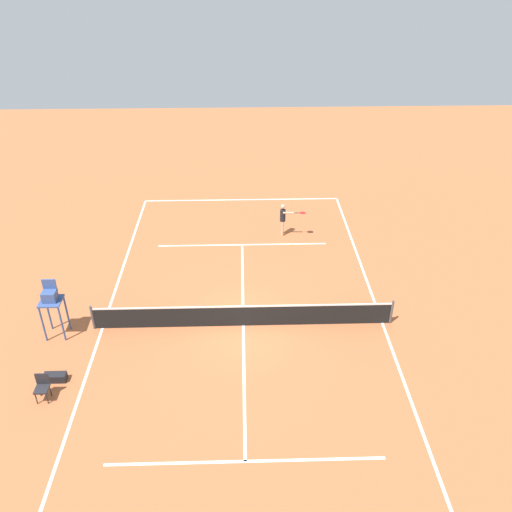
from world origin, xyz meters
The scene contains 8 objects.
ground_plane centered at (0.00, 0.00, 0.00)m, with size 60.00×60.00×0.00m, color #B76038.
court_lines centered at (0.00, 0.00, 0.00)m, with size 11.11×22.92×0.01m.
tennis_net centered at (0.00, 0.00, 0.50)m, with size 11.71×0.10×1.07m.
player_serving centered at (-2.10, -7.24, 1.01)m, with size 1.27×0.61×1.70m.
tennis_ball centered at (-2.46, -6.17, 0.03)m, with size 0.07×0.07×0.07m, color #CCE033.
umpire_chair centered at (7.09, 0.30, 1.61)m, with size 0.80×0.80×2.41m.
courtside_chair_near centered at (6.62, 3.60, 0.53)m, with size 0.44×0.46×0.95m.
equipment_bag centered at (6.50, 2.80, 0.15)m, with size 0.76×0.32×0.30m, color black.
Camera 1 is at (-0.02, 16.38, 13.29)m, focal length 37.34 mm.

